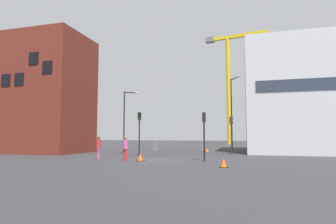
{
  "coord_description": "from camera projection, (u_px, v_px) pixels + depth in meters",
  "views": [
    {
      "loc": [
        6.51,
        -20.19,
        1.87
      ],
      "look_at": [
        0.0,
        3.31,
        3.94
      ],
      "focal_mm": 29.5,
      "sensor_mm": 36.0,
      "label": 1
    }
  ],
  "objects": [
    {
      "name": "traffic_cone_orange",
      "position": [
        224.0,
        163.0,
        16.13
      ],
      "size": [
        0.53,
        0.53,
        0.54
      ],
      "color": "black",
      "rests_on": "ground"
    },
    {
      "name": "safety_barrier_left_run",
      "position": [
        156.0,
        146.0,
        33.06
      ],
      "size": [
        0.17,
        1.95,
        1.08
      ],
      "color": "#B2B5BA",
      "rests_on": "ground"
    },
    {
      "name": "traffic_cone_striped",
      "position": [
        207.0,
        150.0,
        30.59
      ],
      "size": [
        0.51,
        0.51,
        0.52
      ],
      "color": "black",
      "rests_on": "ground"
    },
    {
      "name": "traffic_light_verge",
      "position": [
        204.0,
        128.0,
        20.11
      ],
      "size": [
        0.29,
        0.39,
        3.55
      ],
      "color": "black",
      "rests_on": "ground"
    },
    {
      "name": "streetlamp_short",
      "position": [
        126.0,
        117.0,
        27.98
      ],
      "size": [
        1.36,
        0.81,
        6.36
      ],
      "color": "#232326",
      "rests_on": "ground"
    },
    {
      "name": "ground",
      "position": [
        156.0,
        160.0,
        20.96
      ],
      "size": [
        160.0,
        160.0,
        0.0
      ],
      "primitive_type": "plane",
      "color": "#333335"
    },
    {
      "name": "brick_building",
      "position": [
        49.0,
        94.0,
        30.51
      ],
      "size": [
        8.24,
        6.81,
        12.81
      ],
      "color": "maroon",
      "rests_on": "ground"
    },
    {
      "name": "traffic_light_corner",
      "position": [
        231.0,
        129.0,
        26.88
      ],
      "size": [
        0.38,
        0.28,
        3.68
      ],
      "color": "#2D2D30",
      "rests_on": "ground"
    },
    {
      "name": "safety_barrier_right_run",
      "position": [
        203.0,
        146.0,
        33.47
      ],
      "size": [
        0.1,
        2.0,
        1.08
      ],
      "color": "#B2B5BA",
      "rests_on": "ground"
    },
    {
      "name": "pedestrian_waiting",
      "position": [
        98.0,
        146.0,
        21.54
      ],
      "size": [
        0.34,
        0.34,
        1.81
      ],
      "color": "#D14C8C",
      "rests_on": "ground"
    },
    {
      "name": "streetlamp_tall",
      "position": [
        232.0,
        109.0,
        32.04
      ],
      "size": [
        1.12,
        1.74,
        8.51
      ],
      "color": "#2D2D30",
      "rests_on": "ground"
    },
    {
      "name": "office_block",
      "position": [
        300.0,
        99.0,
        30.46
      ],
      "size": [
        11.49,
        10.94,
        11.81
      ],
      "color": "silver",
      "rests_on": "ground"
    },
    {
      "name": "construction_crane",
      "position": [
        229.0,
        74.0,
        59.0
      ],
      "size": [
        13.1,
        3.07,
        23.59
      ],
      "color": "yellow",
      "rests_on": "ground"
    },
    {
      "name": "traffic_light_far",
      "position": [
        139.0,
        126.0,
        25.49
      ],
      "size": [
        0.26,
        0.38,
        4.01
      ],
      "color": "black",
      "rests_on": "ground"
    },
    {
      "name": "pedestrian_walking",
      "position": [
        125.0,
        146.0,
        20.58
      ],
      "size": [
        0.34,
        0.34,
        1.82
      ],
      "color": "red",
      "rests_on": "ground"
    },
    {
      "name": "traffic_cone_on_verge",
      "position": [
        140.0,
        157.0,
        20.28
      ],
      "size": [
        0.56,
        0.56,
        0.57
      ],
      "color": "black",
      "rests_on": "ground"
    }
  ]
}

